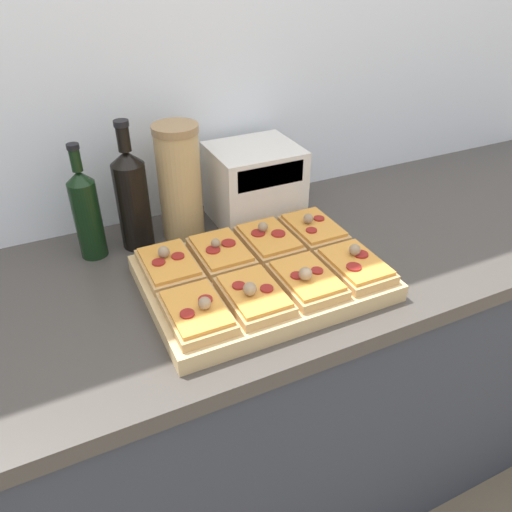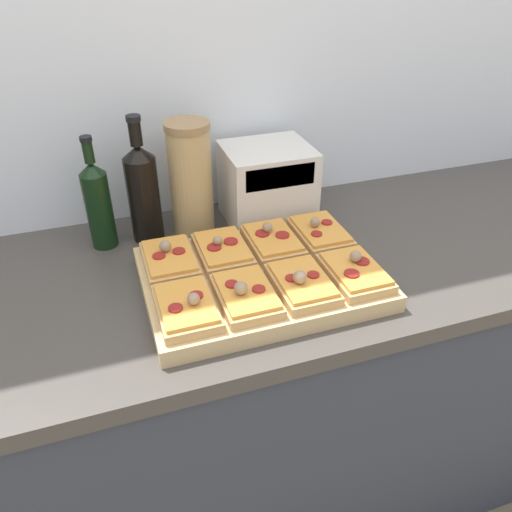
{
  "view_description": "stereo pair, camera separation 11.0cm",
  "coord_description": "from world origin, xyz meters",
  "px_view_note": "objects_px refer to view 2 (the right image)",
  "views": [
    {
      "loc": [
        -0.37,
        -0.56,
        1.58
      ],
      "look_at": [
        0.02,
        0.26,
        0.98
      ],
      "focal_mm": 35.0,
      "sensor_mm": 36.0,
      "label": 1
    },
    {
      "loc": [
        -0.27,
        -0.61,
        1.58
      ],
      "look_at": [
        0.02,
        0.26,
        0.98
      ],
      "focal_mm": 35.0,
      "sensor_mm": 36.0,
      "label": 2
    }
  ],
  "objects_px": {
    "olive_oil_bottle": "(98,203)",
    "grain_jar_tall": "(191,179)",
    "cutting_board": "(260,278)",
    "wine_bottle": "(143,191)",
    "toaster_oven": "(267,184)"
  },
  "relations": [
    {
      "from": "olive_oil_bottle",
      "to": "wine_bottle",
      "type": "distance_m",
      "value": 0.11
    },
    {
      "from": "cutting_board",
      "to": "grain_jar_tall",
      "type": "relative_size",
      "value": 1.74
    },
    {
      "from": "olive_oil_bottle",
      "to": "toaster_oven",
      "type": "bearing_deg",
      "value": -0.11
    },
    {
      "from": "cutting_board",
      "to": "grain_jar_tall",
      "type": "height_order",
      "value": "grain_jar_tall"
    },
    {
      "from": "cutting_board",
      "to": "grain_jar_tall",
      "type": "xyz_separation_m",
      "value": [
        -0.08,
        0.29,
        0.13
      ]
    },
    {
      "from": "wine_bottle",
      "to": "toaster_oven",
      "type": "bearing_deg",
      "value": -0.15
    },
    {
      "from": "cutting_board",
      "to": "toaster_oven",
      "type": "bearing_deg",
      "value": 67.69
    },
    {
      "from": "cutting_board",
      "to": "grain_jar_tall",
      "type": "distance_m",
      "value": 0.32
    },
    {
      "from": "toaster_oven",
      "to": "olive_oil_bottle",
      "type": "bearing_deg",
      "value": 179.89
    },
    {
      "from": "olive_oil_bottle",
      "to": "grain_jar_tall",
      "type": "relative_size",
      "value": 0.97
    },
    {
      "from": "cutting_board",
      "to": "wine_bottle",
      "type": "relative_size",
      "value": 1.59
    },
    {
      "from": "olive_oil_bottle",
      "to": "toaster_oven",
      "type": "relative_size",
      "value": 1.14
    },
    {
      "from": "grain_jar_tall",
      "to": "toaster_oven",
      "type": "height_order",
      "value": "grain_jar_tall"
    },
    {
      "from": "olive_oil_bottle",
      "to": "toaster_oven",
      "type": "distance_m",
      "value": 0.43
    },
    {
      "from": "olive_oil_bottle",
      "to": "grain_jar_tall",
      "type": "distance_m",
      "value": 0.23
    }
  ]
}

